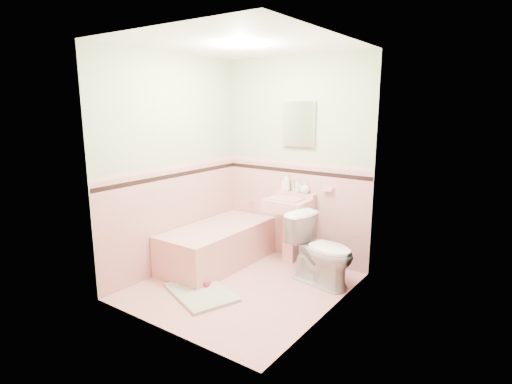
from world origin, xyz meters
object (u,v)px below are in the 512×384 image
Objects in this scene: medicine_cabinet at (299,124)px; shoe at (203,283)px; sink at (288,231)px; soap_bottle_mid at (297,185)px; soap_bottle_right at (305,188)px; toilet at (322,250)px; soap_bottle_left at (287,182)px; bucket at (311,258)px; bathtub at (218,246)px.

medicine_cabinet is 2.16m from shoe.
medicine_cabinet reaches higher than shoe.
soap_bottle_mid is at bearing 84.01° from sink.
soap_bottle_right is 0.19× the size of toilet.
toilet is at bearing -33.30° from soap_bottle_left.
soap_bottle_right is 0.89m from toilet.
sink reaches higher than bucket.
toilet is 0.46m from bucket.
bucket reaches higher than shoe.
sink is 0.69m from toilet.
bucket is at bearing 54.69° from toilet.
soap_bottle_mid reaches higher than sink.
medicine_cabinet is 0.75m from soap_bottle_mid.
soap_bottle_mid is at bearing 180.00° from soap_bottle_right.
soap_bottle_mid is (0.70, 0.71, 0.73)m from bathtub.
soap_bottle_mid is at bearing -57.81° from medicine_cabinet.
bucket is at bearing 53.22° from shoe.
soap_bottle_left is at bearing 155.92° from bucket.
bathtub reaches higher than shoe.
sink is at bearing -124.51° from soap_bottle_right.
soap_bottle_left reaches higher than bucket.
bathtub is 10.57× the size of soap_bottle_right.
soap_bottle_right is (0.12, -0.03, -0.76)m from medicine_cabinet.
soap_bottle_mid is 0.96m from toilet.
sink is at bearing -90.00° from medicine_cabinet.
soap_bottle_right is at bearing 0.00° from soap_bottle_left.
sink reaches higher than bathtub.
soap_bottle_left is 1.61× the size of shoe.
soap_bottle_mid is 1.25× the size of shoe.
toilet is at bearing -26.89° from sink.
soap_bottle_right is 0.86m from bucket.
sink reaches higher than toilet.
sink is 3.54× the size of soap_bottle_left.
soap_bottle_mid is 0.90m from bucket.
bathtub is 2.79× the size of medicine_cabinet.
bathtub is 1.96× the size of toilet.
toilet is (0.61, -0.31, -0.02)m from sink.
sink is 5.72× the size of shoe.
soap_bottle_left reaches higher than soap_bottle_right.
sink is at bearing -95.99° from soap_bottle_mid.
sink is at bearing 37.93° from bathtub.
soap_bottle_right is 0.51× the size of bucket.
sink is 0.58m from soap_bottle_right.
bathtub is at bearing -138.54° from soap_bottle_right.
soap_bottle_left is 0.83× the size of bucket.
bathtub is 1.32m from toilet.
toilet is 1.33m from shoe.
shoe is (-0.23, -1.33, -0.92)m from soap_bottle_left.
shoe is at bearing -106.06° from soap_bottle_mid.
soap_bottle_left reaches higher than soap_bottle_mid.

